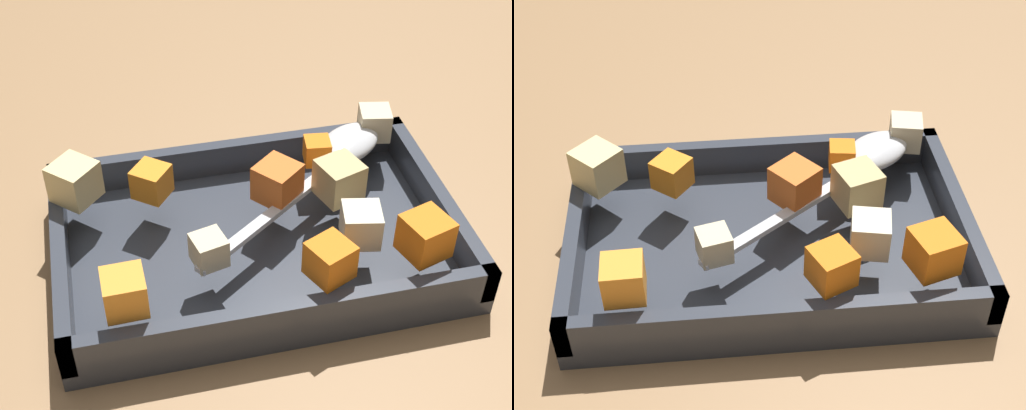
{
  "view_description": "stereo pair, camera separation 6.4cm",
  "coord_description": "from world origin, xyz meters",
  "views": [
    {
      "loc": [
        0.13,
        0.46,
        0.47
      ],
      "look_at": [
        0.02,
        -0.01,
        0.06
      ],
      "focal_mm": 54.44,
      "sensor_mm": 36.0,
      "label": 1
    },
    {
      "loc": [
        0.06,
        0.48,
        0.47
      ],
      "look_at": [
        0.02,
        -0.01,
        0.06
      ],
      "focal_mm": 54.44,
      "sensor_mm": 36.0,
      "label": 2
    }
  ],
  "objects": [
    {
      "name": "potato_chunk_under_handle",
      "position": [
        -0.06,
        -0.02,
        0.06
      ],
      "size": [
        0.04,
        0.04,
        0.03
      ],
      "primitive_type": "cube",
      "rotation": [
        0.0,
        0.0,
        3.46
      ],
      "color": "tan",
      "rests_on": "baking_dish"
    },
    {
      "name": "potato_chunk_heap_top",
      "position": [
        -0.12,
        -0.09,
        0.06
      ],
      "size": [
        0.03,
        0.03,
        0.03
      ],
      "primitive_type": "cube",
      "rotation": [
        0.0,
        0.0,
        1.37
      ],
      "color": "beige",
      "rests_on": "baking_dish"
    },
    {
      "name": "ground_plane",
      "position": [
        0.0,
        0.0,
        0.0
      ],
      "size": [
        4.0,
        4.0,
        0.0
      ],
      "primitive_type": "plane",
      "color": "#936D47"
    },
    {
      "name": "potato_chunk_near_right",
      "position": [
        -0.06,
        0.04,
        0.06
      ],
      "size": [
        0.04,
        0.04,
        0.03
      ],
      "primitive_type": "cube",
      "rotation": [
        0.0,
        0.0,
        6.09
      ],
      "color": "beige",
      "rests_on": "baking_dish"
    },
    {
      "name": "carrot_chunk_corner_nw",
      "position": [
        -0.01,
        -0.03,
        0.06
      ],
      "size": [
        0.05,
        0.05,
        0.03
      ],
      "primitive_type": "cube",
      "rotation": [
        0.0,
        0.0,
        2.26
      ],
      "color": "orange",
      "rests_on": "baking_dish"
    },
    {
      "name": "carrot_chunk_near_left",
      "position": [
        -0.1,
        0.06,
        0.06
      ],
      "size": [
        0.04,
        0.04,
        0.03
      ],
      "primitive_type": "cube",
      "rotation": [
        0.0,
        0.0,
        3.44
      ],
      "color": "orange",
      "rests_on": "baking_dish"
    },
    {
      "name": "potato_chunk_corner_se",
      "position": [
        0.06,
        0.04,
        0.06
      ],
      "size": [
        0.03,
        0.03,
        0.02
      ],
      "primitive_type": "cube",
      "rotation": [
        0.0,
        0.0,
        4.96
      ],
      "color": "beige",
      "rests_on": "baking_dish"
    },
    {
      "name": "serving_spoon",
      "position": [
        -0.07,
        -0.07,
        0.06
      ],
      "size": [
        0.2,
        0.16,
        0.02
      ],
      "rotation": [
        0.0,
        0.0,
        0.64
      ],
      "color": "silver",
      "rests_on": "baking_dish"
    },
    {
      "name": "carrot_chunk_mid_left",
      "position": [
        -0.05,
        -0.07,
        0.06
      ],
      "size": [
        0.03,
        0.03,
        0.02
      ],
      "primitive_type": "cube",
      "rotation": [
        0.0,
        0.0,
        6.15
      ],
      "color": "orange",
      "rests_on": "baking_dish"
    },
    {
      "name": "carrot_chunk_rim_edge",
      "position": [
        0.13,
        0.07,
        0.06
      ],
      "size": [
        0.03,
        0.03,
        0.03
      ],
      "primitive_type": "cube",
      "rotation": [
        0.0,
        0.0,
        3.17
      ],
      "color": "orange",
      "rests_on": "baking_dish"
    },
    {
      "name": "potato_chunk_heap_side",
      "position": [
        0.16,
        -0.07,
        0.06
      ],
      "size": [
        0.05,
        0.05,
        0.03
      ],
      "primitive_type": "cube",
      "rotation": [
        0.0,
        0.0,
        0.8
      ],
      "color": "#E0CC89",
      "rests_on": "baking_dish"
    },
    {
      "name": "carrot_chunk_mid_right",
      "position": [
        -0.02,
        0.07,
        0.06
      ],
      "size": [
        0.04,
        0.04,
        0.03
      ],
      "primitive_type": "cube",
      "rotation": [
        0.0,
        0.0,
        5.14
      ],
      "color": "orange",
      "rests_on": "baking_dish"
    },
    {
      "name": "baking_dish",
      "position": [
        0.02,
        -0.01,
        0.01
      ],
      "size": [
        0.34,
        0.22,
        0.05
      ],
      "color": "#333842",
      "rests_on": "ground_plane"
    },
    {
      "name": "carrot_chunk_corner_sw",
      "position": [
        0.1,
        -0.06,
        0.06
      ],
      "size": [
        0.04,
        0.04,
        0.03
      ],
      "primitive_type": "cube",
      "rotation": [
        0.0,
        0.0,
        4.05
      ],
      "color": "orange",
      "rests_on": "baking_dish"
    }
  ]
}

